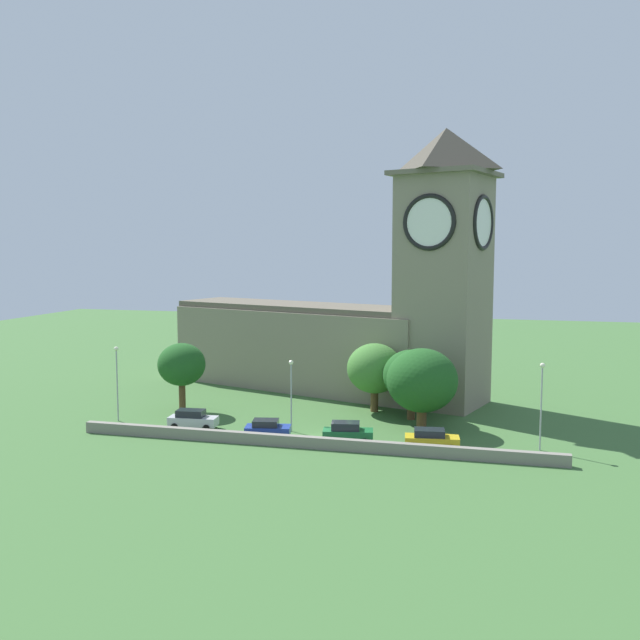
# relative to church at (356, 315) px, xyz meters

# --- Properties ---
(ground_plane) EXTENTS (200.00, 200.00, 0.00)m
(ground_plane) POSITION_rel_church_xyz_m (0.47, -5.33, -9.50)
(ground_plane) COLOR #3D6633
(church) EXTENTS (41.32, 21.29, 30.29)m
(church) POSITION_rel_church_xyz_m (0.00, 0.00, 0.00)
(church) COLOR gray
(church) RESTS_ON ground
(quay_barrier) EXTENTS (43.52, 0.70, 1.03)m
(quay_barrier) POSITION_rel_church_xyz_m (0.47, -23.49, -8.98)
(quay_barrier) COLOR gray
(quay_barrier) RESTS_ON ground
(car_silver) EXTENTS (4.82, 2.36, 1.86)m
(car_silver) POSITION_rel_church_xyz_m (-12.15, -19.92, -8.56)
(car_silver) COLOR silver
(car_silver) RESTS_ON ground
(car_blue) EXTENTS (4.43, 2.90, 1.65)m
(car_blue) POSITION_rel_church_xyz_m (-4.14, -21.07, -8.66)
(car_blue) COLOR #233D9E
(car_blue) RESTS_ON ground
(car_green) EXTENTS (4.72, 2.76, 1.90)m
(car_green) POSITION_rel_church_xyz_m (3.41, -21.05, -8.54)
(car_green) COLOR #1E6B38
(car_green) RESTS_ON ground
(car_yellow) EXTENTS (4.88, 2.65, 1.72)m
(car_yellow) POSITION_rel_church_xyz_m (10.88, -20.95, -8.63)
(car_yellow) COLOR gold
(car_yellow) RESTS_ON ground
(streetlamp_west_end) EXTENTS (0.44, 0.44, 7.62)m
(streetlamp_west_end) POSITION_rel_church_xyz_m (-20.71, -19.03, -4.47)
(streetlamp_west_end) COLOR #9EA0A5
(streetlamp_west_end) RESTS_ON ground
(streetlamp_west_mid) EXTENTS (0.44, 0.44, 6.88)m
(streetlamp_west_mid) POSITION_rel_church_xyz_m (-2.59, -18.50, -4.89)
(streetlamp_west_mid) COLOR #9EA0A5
(streetlamp_west_mid) RESTS_ON ground
(streetlamp_central) EXTENTS (0.44, 0.44, 7.66)m
(streetlamp_central) POSITION_rel_church_xyz_m (20.05, -19.19, -4.45)
(streetlamp_central) COLOR #9EA0A5
(streetlamp_central) RESTS_ON ground
(tree_riverside_west) EXTENTS (5.83, 5.83, 7.17)m
(tree_riverside_west) POSITION_rel_church_xyz_m (7.92, -11.01, -4.98)
(tree_riverside_west) COLOR brown
(tree_riverside_west) RESTS_ON ground
(tree_by_tower) EXTENTS (5.03, 5.03, 7.42)m
(tree_by_tower) POSITION_rel_church_xyz_m (-16.07, -13.91, -4.39)
(tree_by_tower) COLOR brown
(tree_by_tower) RESTS_ON ground
(tree_riverside_east) EXTENTS (6.83, 6.83, 7.88)m
(tree_riverside_east) POSITION_rel_church_xyz_m (9.37, -14.73, -4.71)
(tree_riverside_east) COLOR brown
(tree_riverside_east) RESTS_ON ground
(tree_churchyard) EXTENTS (5.92, 5.92, 7.34)m
(tree_churchyard) POSITION_rel_church_xyz_m (3.70, -8.52, -4.85)
(tree_churchyard) COLOR brown
(tree_churchyard) RESTS_ON ground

